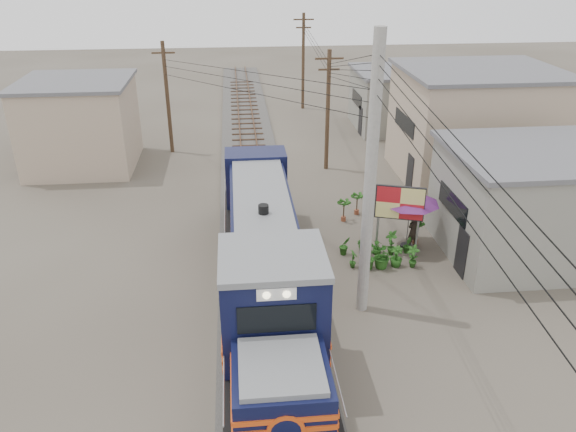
{
  "coord_description": "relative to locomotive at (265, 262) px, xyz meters",
  "views": [
    {
      "loc": [
        -0.91,
        -17.41,
        12.11
      ],
      "look_at": [
        1.11,
        3.06,
        2.2
      ],
      "focal_mm": 35.0,
      "sensor_mm": 36.0,
      "label": 1
    }
  ],
  "objects": [
    {
      "name": "ballast",
      "position": [
        0.0,
        9.88,
        -1.73
      ],
      "size": [
        3.6,
        70.0,
        0.16
      ],
      "primitive_type": "cube",
      "color": "#595651",
      "rests_on": "ground"
    },
    {
      "name": "wooden_pole_far",
      "position": [
        4.8,
        27.88,
        2.12
      ],
      "size": [
        1.6,
        0.24,
        7.5
      ],
      "color": "#4C3826",
      "rests_on": "ground"
    },
    {
      "name": "ground",
      "position": [
        0.0,
        -0.12,
        -1.81
      ],
      "size": [
        120.0,
        120.0,
        0.0
      ],
      "primitive_type": "plane",
      "color": "#473F35",
      "rests_on": "ground"
    },
    {
      "name": "market_umbrella",
      "position": [
        6.5,
        3.84,
        0.64
      ],
      "size": [
        2.95,
        2.95,
        2.77
      ],
      "rotation": [
        0.0,
        0.0,
        0.19
      ],
      "color": "black",
      "rests_on": "ground"
    },
    {
      "name": "shophouse_front",
      "position": [
        11.5,
        2.88,
        0.55
      ],
      "size": [
        7.35,
        6.3,
        4.7
      ],
      "color": "gray",
      "rests_on": "ground"
    },
    {
      "name": "utility_pole_main",
      "position": [
        3.5,
        -0.62,
        3.19
      ],
      "size": [
        0.4,
        0.4,
        10.0
      ],
      "color": "#9E9B93",
      "rests_on": "ground"
    },
    {
      "name": "vendor",
      "position": [
        6.76,
        3.85,
        -1.03
      ],
      "size": [
        0.67,
        0.58,
        1.56
      ],
      "primitive_type": "imported",
      "rotation": [
        0.0,
        0.0,
        3.58
      ],
      "color": "black",
      "rests_on": "ground"
    },
    {
      "name": "locomotive",
      "position": [
        0.0,
        0.0,
        0.0
      ],
      "size": [
        3.1,
        16.86,
        4.18
      ],
      "color": "black",
      "rests_on": "ground"
    },
    {
      "name": "plant_nursery",
      "position": [
        4.93,
        2.61,
        -1.32
      ],
      "size": [
        3.27,
        2.29,
        1.13
      ],
      "color": "#215317",
      "rests_on": "ground"
    },
    {
      "name": "shophouse_back",
      "position": [
        11.0,
        21.88,
        0.3
      ],
      "size": [
        6.3,
        6.3,
        4.2
      ],
      "color": "gray",
      "rests_on": "ground"
    },
    {
      "name": "track",
      "position": [
        0.0,
        9.88,
        -1.55
      ],
      "size": [
        1.15,
        70.0,
        0.12
      ],
      "color": "#51331E",
      "rests_on": "ground"
    },
    {
      "name": "power_lines",
      "position": [
        -0.14,
        8.37,
        5.76
      ],
      "size": [
        9.65,
        19.0,
        3.3
      ],
      "color": "black",
      "rests_on": "ground"
    },
    {
      "name": "billboard",
      "position": [
        5.85,
        3.25,
        0.53
      ],
      "size": [
        1.99,
        0.77,
        3.18
      ],
      "rotation": [
        0.0,
        0.0,
        -0.32
      ],
      "color": "#99999E",
      "rests_on": "ground"
    },
    {
      "name": "shophouse_left",
      "position": [
        -10.0,
        15.88,
        0.8
      ],
      "size": [
        6.3,
        6.3,
        5.2
      ],
      "color": "tan",
      "rests_on": "ground"
    },
    {
      "name": "shophouse_mid",
      "position": [
        12.5,
        11.88,
        1.3
      ],
      "size": [
        8.4,
        7.35,
        6.2
      ],
      "color": "tan",
      "rests_on": "ground"
    },
    {
      "name": "wooden_pole_left",
      "position": [
        -5.0,
        17.88,
        1.87
      ],
      "size": [
        1.6,
        0.24,
        7.0
      ],
      "color": "#4C3826",
      "rests_on": "ground"
    },
    {
      "name": "wooden_pole_mid",
      "position": [
        4.5,
        13.88,
        1.87
      ],
      "size": [
        1.6,
        0.24,
        7.0
      ],
      "color": "#4C3826",
      "rests_on": "ground"
    }
  ]
}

